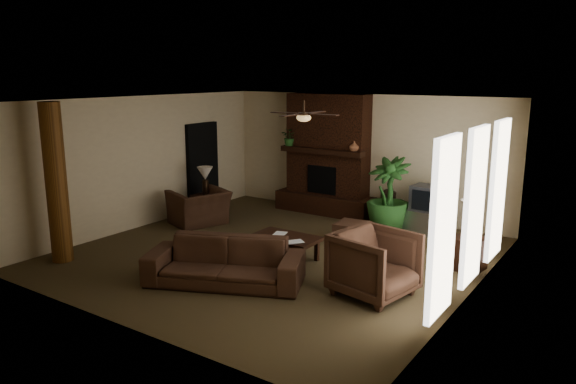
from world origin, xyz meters
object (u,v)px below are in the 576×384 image
Objects in this scene: armchair_right at (375,261)px; lamp_right at (471,212)px; log_column at (56,183)px; side_table_right at (468,253)px; lamp_left at (205,175)px; armchair_left at (199,202)px; coffee_table at (286,239)px; sofa at (224,255)px; side_table_left at (205,207)px; ottoman at (352,233)px; tv_stand at (427,222)px; floor_vase at (388,204)px; floor_plant at (387,211)px.

armchair_right is 2.14m from lamp_right.
log_column reaches higher than side_table_right.
armchair_left is at bearing -66.27° from lamp_left.
coffee_table is (-2.00, 0.59, -0.17)m from armchair_right.
sofa is 4.05m from side_table_left.
ottoman is 0.71× the size of tv_stand.
floor_vase is at bearing 31.76° from armchair_right.
tv_stand is 1.55× the size of side_table_left.
floor_vase is 1.40× the size of side_table_left.
coffee_table is at bearing 60.49° from sofa.
armchair_right is 3.45m from floor_plant.
lamp_right is (5.73, 0.47, 0.50)m from armchair_left.
floor_plant is (4.04, 4.90, -0.96)m from log_column.
sofa is 4.81m from floor_vase.
floor_vase is at bearing 90.54° from ottoman.
log_column is 7.09m from lamp_right.
sofa is 4.14m from lamp_right.
side_table_right is at bearing -44.46° from tv_stand.
armchair_left is 0.96× the size of coffee_table.
lamp_right is (2.84, 1.32, 0.63)m from coffee_table.
armchair_left is (-2.73, 2.33, 0.03)m from sofa.
log_column reaches higher than tv_stand.
log_column is 5.09× the size of side_table_right.
coffee_table is 3.33m from tv_stand.
armchair_right reaches higher than floor_plant.
side_table_right is (0.84, 1.92, -0.27)m from armchair_right.
armchair_left reaches higher than sofa.
side_table_left is (-2.95, 2.77, -0.20)m from sofa.
ottoman is 2.46m from lamp_right.
tv_stand is 4.96m from lamp_left.
side_table_left is (-5.11, 1.88, -0.27)m from armchair_right.
sofa is 2.04× the size of coffee_table.
coffee_table is at bearing -22.70° from lamp_left.
side_table_left is at bearing -134.18° from armchair_left.
side_table_left is (-3.61, -1.99, -0.16)m from floor_vase.
floor_vase is at bearing 112.88° from floor_plant.
floor_vase is (3.40, 2.43, -0.07)m from armchair_left.
coffee_table is 3.32m from floor_vase.
coffee_table reaches higher than ottoman.
lamp_right is (3.00, 2.80, 0.52)m from sofa.
sofa is 4.45× the size of side_table_right.
log_column is 5.59m from armchair_right.
floor_plant is at bearing -149.86° from tv_stand.
sofa is at bearing -104.22° from tv_stand.
side_table_left reaches higher than ottoman.
sofa is 2.88× the size of tv_stand.
side_table_right is (2.33, -1.95, -0.16)m from floor_vase.
armchair_left is at bearing -154.19° from floor_plant.
lamp_left is at bearing -153.56° from tv_stand.
side_table_left is (0.15, 3.56, -1.12)m from log_column.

